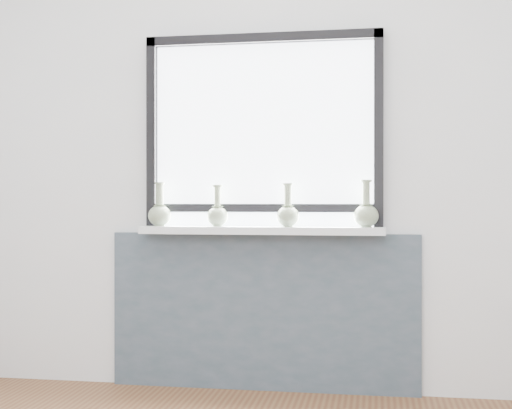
% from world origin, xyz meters
% --- Properties ---
extents(back_wall, '(3.60, 0.02, 2.60)m').
position_xyz_m(back_wall, '(0.00, 1.81, 1.30)').
color(back_wall, silver).
rests_on(back_wall, ground).
extents(apron_panel, '(1.70, 0.03, 0.86)m').
position_xyz_m(apron_panel, '(0.00, 1.78, 0.43)').
color(apron_panel, '#485161').
rests_on(apron_panel, ground).
extents(windowsill, '(1.32, 0.18, 0.04)m').
position_xyz_m(windowsill, '(0.00, 1.71, 0.88)').
color(windowsill, silver).
rests_on(windowsill, apron_panel).
extents(window, '(1.30, 0.06, 1.05)m').
position_xyz_m(window, '(0.00, 1.77, 1.44)').
color(window, black).
rests_on(window, windowsill).
extents(vase_a, '(0.13, 0.13, 0.24)m').
position_xyz_m(vase_a, '(-0.56, 1.69, 0.97)').
color(vase_a, gray).
rests_on(vase_a, windowsill).
extents(vase_b, '(0.12, 0.12, 0.23)m').
position_xyz_m(vase_b, '(-0.24, 1.71, 0.97)').
color(vase_b, gray).
rests_on(vase_b, windowsill).
extents(vase_c, '(0.12, 0.12, 0.23)m').
position_xyz_m(vase_c, '(0.15, 1.70, 0.97)').
color(vase_c, gray).
rests_on(vase_c, windowsill).
extents(vase_d, '(0.13, 0.13, 0.25)m').
position_xyz_m(vase_d, '(0.56, 1.70, 0.97)').
color(vase_d, gray).
rests_on(vase_d, windowsill).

